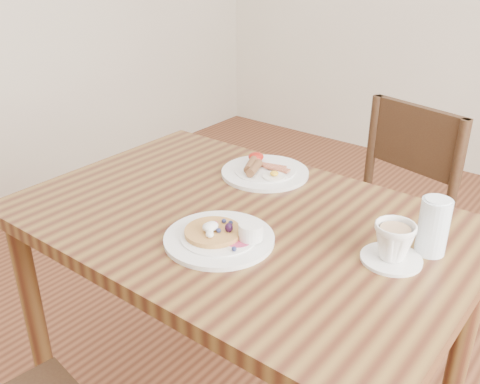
{
  "coord_description": "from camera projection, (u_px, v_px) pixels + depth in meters",
  "views": [
    {
      "loc": [
        0.77,
        -0.98,
        1.43
      ],
      "look_at": [
        0.0,
        0.0,
        0.82
      ],
      "focal_mm": 40.0,
      "sensor_mm": 36.0,
      "label": 1
    }
  ],
  "objects": [
    {
      "name": "dining_table",
      "position": [
        240.0,
        247.0,
        1.46
      ],
      "size": [
        1.2,
        0.8,
        0.75
      ],
      "color": "brown",
      "rests_on": "ground"
    },
    {
      "name": "chair_far",
      "position": [
        383.0,
        215.0,
        1.96
      ],
      "size": [
        0.51,
        0.51,
        0.88
      ],
      "rotation": [
        0.0,
        0.0,
        2.9
      ],
      "color": "#362413",
      "rests_on": "ground"
    },
    {
      "name": "pancake_plate",
      "position": [
        221.0,
        236.0,
        1.29
      ],
      "size": [
        0.27,
        0.27,
        0.06
      ],
      "color": "white",
      "rests_on": "dining_table"
    },
    {
      "name": "breakfast_plate",
      "position": [
        264.0,
        171.0,
        1.66
      ],
      "size": [
        0.27,
        0.27,
        0.04
      ],
      "color": "white",
      "rests_on": "dining_table"
    },
    {
      "name": "teacup_saucer",
      "position": [
        393.0,
        244.0,
        1.2
      ],
      "size": [
        0.14,
        0.14,
        0.1
      ],
      "color": "white",
      "rests_on": "dining_table"
    },
    {
      "name": "water_glass",
      "position": [
        433.0,
        227.0,
        1.23
      ],
      "size": [
        0.07,
        0.07,
        0.14
      ],
      "primitive_type": "cylinder",
      "color": "silver",
      "rests_on": "dining_table"
    }
  ]
}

